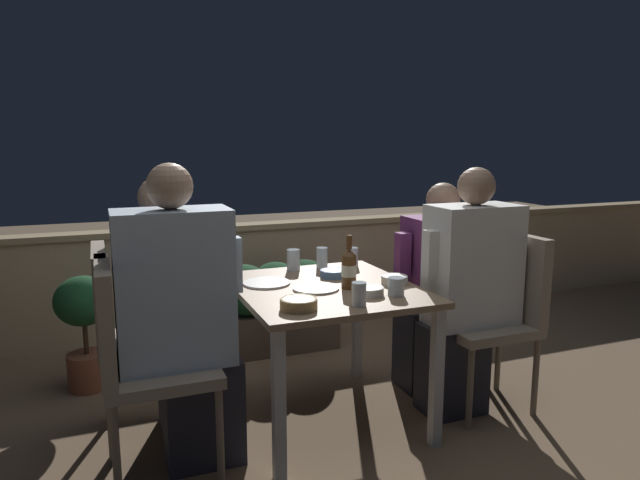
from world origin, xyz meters
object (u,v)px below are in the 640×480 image
(chair_left_far, at_px, (127,325))
(person_white_polo, at_px, (466,292))
(chair_left_near, at_px, (134,349))
(chair_right_far, at_px, (465,288))
(person_blue_shirt, at_px, (183,319))
(chair_right_near, at_px, (498,303))
(potted_plant, at_px, (84,320))
(beer_bottle, at_px, (349,268))
(person_purple_stripe, at_px, (434,286))
(person_navy_jumper, at_px, (171,306))

(chair_left_far, relative_size, person_white_polo, 0.73)
(chair_left_near, bearing_deg, person_white_polo, -0.18)
(chair_right_far, bearing_deg, person_white_polo, -125.46)
(person_blue_shirt, relative_size, chair_right_near, 1.43)
(person_white_polo, xyz_separation_m, potted_plant, (-1.85, 1.00, -0.23))
(beer_bottle, bearing_deg, person_white_polo, -7.15)
(person_blue_shirt, distance_m, beer_bottle, 0.82)
(person_blue_shirt, relative_size, beer_bottle, 5.05)
(chair_right_near, height_order, person_purple_stripe, person_purple_stripe)
(person_blue_shirt, relative_size, person_navy_jumper, 1.06)
(beer_bottle, distance_m, potted_plant, 1.58)
(chair_right_far, bearing_deg, potted_plant, 161.92)
(chair_left_far, distance_m, person_navy_jumper, 0.22)
(chair_right_far, bearing_deg, chair_right_near, -93.85)
(chair_left_near, xyz_separation_m, chair_left_far, (-0.01, 0.34, 0.00))
(person_blue_shirt, xyz_separation_m, person_purple_stripe, (1.45, 0.32, -0.07))
(person_blue_shirt, bearing_deg, potted_plant, 112.86)
(beer_bottle, bearing_deg, chair_left_near, -175.83)
(person_blue_shirt, height_order, person_white_polo, person_blue_shirt)
(chair_right_near, bearing_deg, person_navy_jumper, 168.11)
(chair_right_far, bearing_deg, person_navy_jumper, 179.11)
(chair_left_near, height_order, chair_right_far, same)
(person_navy_jumper, bearing_deg, person_blue_shirt, -88.45)
(beer_bottle, bearing_deg, chair_left_far, 165.29)
(chair_left_near, bearing_deg, person_navy_jumper, 60.10)
(chair_left_near, bearing_deg, chair_right_far, 9.61)
(person_blue_shirt, bearing_deg, beer_bottle, 5.24)
(chair_left_far, height_order, beer_bottle, beer_bottle)
(chair_left_far, bearing_deg, chair_right_far, -0.79)
(chair_right_far, bearing_deg, beer_bottle, -164.22)
(chair_left_far, height_order, chair_right_near, same)
(person_white_polo, height_order, potted_plant, person_white_polo)
(person_purple_stripe, bearing_deg, beer_bottle, -159.45)
(person_navy_jumper, xyz_separation_m, person_purple_stripe, (1.46, -0.03, -0.03))
(chair_left_far, height_order, person_purple_stripe, person_purple_stripe)
(potted_plant, bearing_deg, person_white_polo, -28.38)
(person_purple_stripe, bearing_deg, chair_left_far, 179.11)
(person_blue_shirt, relative_size, person_purple_stripe, 1.12)
(person_white_polo, xyz_separation_m, person_purple_stripe, (0.02, 0.32, -0.05))
(person_purple_stripe, bearing_deg, chair_right_far, 0.00)
(chair_right_near, bearing_deg, potted_plant, 154.09)
(chair_left_far, xyz_separation_m, beer_bottle, (1.02, -0.27, 0.24))
(person_navy_jumper, relative_size, chair_right_near, 1.34)
(chair_left_far, distance_m, chair_right_far, 1.88)
(chair_right_near, xyz_separation_m, chair_right_far, (0.02, 0.32, 0.00))
(person_purple_stripe, bearing_deg, potted_plant, 160.04)
(potted_plant, bearing_deg, person_blue_shirt, -67.14)
(person_blue_shirt, relative_size, chair_right_far, 1.43)
(chair_left_near, xyz_separation_m, person_navy_jumper, (0.20, 0.34, 0.07))
(chair_left_far, bearing_deg, chair_left_near, -88.02)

